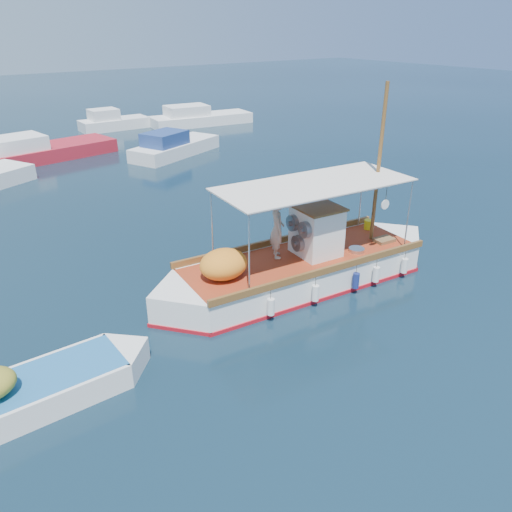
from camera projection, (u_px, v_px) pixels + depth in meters
ground at (291, 292)px, 15.61m from camera, size 160.00×160.00×0.00m
fishing_caique at (300, 268)px, 15.89m from camera, size 10.22×3.53×6.26m
dinghy at (26, 396)px, 10.82m from camera, size 5.75×1.72×1.40m
bg_boat_n at (31, 153)px, 29.92m from camera, size 9.83×4.31×1.80m
bg_boat_ne at (174, 148)px, 31.28m from camera, size 6.73×4.53×1.80m
bg_boat_e at (198, 119)px, 40.63m from camera, size 8.44×3.53×1.80m
bg_boat_far_n at (112, 123)px, 38.88m from camera, size 5.18×2.00×1.80m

